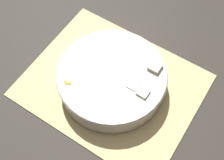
{
  "coord_description": "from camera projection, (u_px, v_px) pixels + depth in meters",
  "views": [
    {
      "loc": [
        0.22,
        -0.34,
        0.73
      ],
      "look_at": [
        0.0,
        0.0,
        0.03
      ],
      "focal_mm": 50.0,
      "sensor_mm": 36.0,
      "label": 1
    }
  ],
  "objects": [
    {
      "name": "ground_plane",
      "position": [
        112.0,
        85.0,
        0.84
      ],
      "size": [
        6.0,
        6.0,
        0.0
      ],
      "primitive_type": "plane",
      "color": "#2D2823"
    },
    {
      "name": "fruit_salad_bowl",
      "position": [
        112.0,
        78.0,
        0.8
      ],
      "size": [
        0.28,
        0.28,
        0.07
      ],
      "color": "silver",
      "rests_on": "bamboo_mat_center"
    },
    {
      "name": "bamboo_mat_center",
      "position": [
        112.0,
        85.0,
        0.83
      ],
      "size": [
        0.45,
        0.36,
        0.01
      ],
      "color": "#D6B775",
      "rests_on": "ground_plane"
    }
  ]
}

